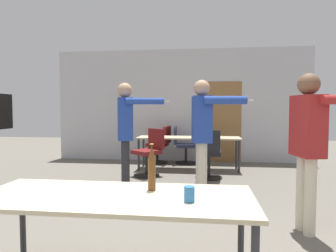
{
  "coord_description": "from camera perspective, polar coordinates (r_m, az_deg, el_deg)",
  "views": [
    {
      "loc": [
        0.61,
        -1.5,
        1.35
      ],
      "look_at": [
        0.08,
        2.89,
        1.1
      ],
      "focal_mm": 32.0,
      "sensor_mm": 36.0,
      "label": 1
    }
  ],
  "objects": [
    {
      "name": "office_chair_mid_tucked",
      "position": [
        6.11,
        -3.57,
        -5.26
      ],
      "size": [
        0.68,
        0.69,
        0.95
      ],
      "rotation": [
        0.0,
        0.0,
        2.46
      ],
      "color": "black",
      "rests_on": "ground_plane"
    },
    {
      "name": "person_near_casual",
      "position": [
        4.48,
        6.61,
        -0.39
      ],
      "size": [
        0.87,
        0.7,
        1.78
      ],
      "rotation": [
        0.0,
        0.0,
        -1.46
      ],
      "color": "beige",
      "rests_on": "ground_plane"
    },
    {
      "name": "back_wall",
      "position": [
        7.82,
        2.59,
        3.86
      ],
      "size": [
        6.57,
        0.12,
        2.89
      ],
      "color": "#BCBCC1",
      "rests_on": "ground_plane"
    },
    {
      "name": "person_far_watching",
      "position": [
        4.85,
        -8.0,
        -0.0
      ],
      "size": [
        0.9,
        0.58,
        1.77
      ],
      "rotation": [
        0.0,
        0.0,
        -1.26
      ],
      "color": "#28282D",
      "rests_on": "ground_plane"
    },
    {
      "name": "conference_table_far",
      "position": [
        6.69,
        3.94,
        -2.66
      ],
      "size": [
        2.28,
        0.65,
        0.73
      ],
      "color": "#C6B793",
      "rests_on": "ground_plane"
    },
    {
      "name": "office_chair_far_left",
      "position": [
        7.48,
        -1.5,
        -3.81
      ],
      "size": [
        0.6,
        0.54,
        0.93
      ],
      "rotation": [
        0.0,
        0.0,
        1.38
      ],
      "color": "black",
      "rests_on": "ground_plane"
    },
    {
      "name": "office_chair_far_right",
      "position": [
        7.45,
        2.84,
        -3.94
      ],
      "size": [
        0.56,
        0.52,
        0.91
      ],
      "rotation": [
        0.0,
        0.0,
        4.77
      ],
      "color": "black",
      "rests_on": "ground_plane"
    },
    {
      "name": "beer_bottle",
      "position": [
        2.3,
        -3.11,
        -8.07
      ],
      "size": [
        0.06,
        0.06,
        0.36
      ],
      "color": "#563314",
      "rests_on": "conference_table_near"
    },
    {
      "name": "person_left_plaid",
      "position": [
        3.56,
        25.23,
        -1.76
      ],
      "size": [
        0.85,
        0.57,
        1.73
      ],
      "rotation": [
        0.0,
        0.0,
        -1.36
      ],
      "color": "beige",
      "rests_on": "ground_plane"
    },
    {
      "name": "conference_table_near",
      "position": [
        2.27,
        -10.07,
        -14.31
      ],
      "size": [
        1.99,
        0.78,
        0.73
      ],
      "color": "#C6B793",
      "rests_on": "ground_plane"
    },
    {
      "name": "drink_cup",
      "position": [
        2.05,
        4.08,
        -12.82
      ],
      "size": [
        0.07,
        0.07,
        0.11
      ],
      "color": "#2866A3",
      "rests_on": "conference_table_near"
    },
    {
      "name": "office_chair_near_pushed",
      "position": [
        5.84,
        7.77,
        -5.6
      ],
      "size": [
        0.52,
        0.56,
        0.96
      ],
      "rotation": [
        0.0,
        0.0,
        6.22
      ],
      "color": "black",
      "rests_on": "ground_plane"
    }
  ]
}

